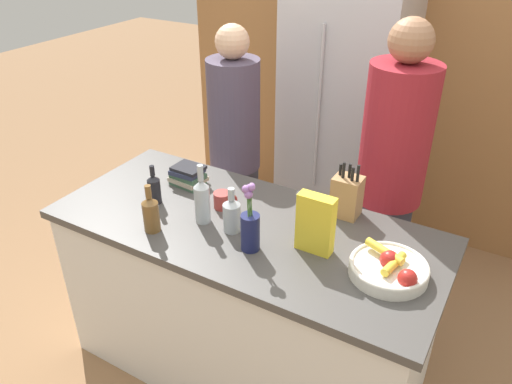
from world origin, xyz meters
TOP-DOWN VIEW (x-y plane):
  - ground_plane at (0.00, 0.00)m, footprint 14.00×14.00m
  - kitchen_island at (0.00, 0.00)m, footprint 1.83×0.80m
  - back_wall_wood at (0.00, 1.81)m, footprint 3.03×0.12m
  - refrigerator at (-0.10, 1.45)m, footprint 0.75×0.62m
  - fruit_bowl at (0.68, -0.02)m, footprint 0.31×0.31m
  - knife_block at (0.37, 0.31)m, footprint 0.13×0.11m
  - flower_vase at (0.12, -0.15)m, footprint 0.08×0.08m
  - cereal_box at (0.35, -0.02)m, footprint 0.16×0.06m
  - coffee_mug at (-0.17, 0.07)m, footprint 0.11×0.09m
  - book_stack at (-0.45, 0.17)m, footprint 0.18×0.15m
  - bottle_oil at (-0.48, -0.06)m, footprint 0.06×0.06m
  - bottle_vinegar at (-0.33, -0.25)m, footprint 0.07×0.07m
  - bottle_wine at (-0.02, -0.07)m, footprint 0.08×0.08m
  - bottle_water at (-0.18, -0.08)m, footprint 0.07×0.07m
  - person_at_sink at (-0.50, 0.69)m, footprint 0.31×0.31m
  - person_in_blue at (0.46, 0.68)m, footprint 0.34×0.34m

SIDE VIEW (x-z plane):
  - ground_plane at x=0.00m, z-range 0.00..0.00m
  - kitchen_island at x=0.00m, z-range 0.00..0.93m
  - person_at_sink at x=-0.50m, z-range 0.11..1.76m
  - fruit_bowl at x=0.68m, z-range 0.91..1.01m
  - coffee_mug at x=-0.17m, z-range 0.93..1.01m
  - refrigerator at x=-0.10m, z-range 0.00..1.94m
  - book_stack at x=-0.45m, z-range 0.93..1.03m
  - person_in_blue at x=0.46m, z-range 0.12..1.89m
  - bottle_oil at x=-0.48m, z-range 0.91..1.11m
  - bottle_wine at x=-0.02m, z-range 0.90..1.12m
  - bottle_vinegar at x=-0.33m, z-range 0.90..1.13m
  - knife_block at x=0.37m, z-range 0.89..1.17m
  - flower_vase at x=0.12m, z-range 0.88..1.20m
  - bottle_water at x=-0.18m, z-range 0.90..1.19m
  - cereal_box at x=0.35m, z-range 0.93..1.19m
  - back_wall_wood at x=0.00m, z-range 0.00..2.60m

